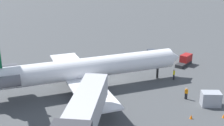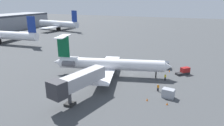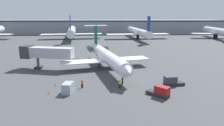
# 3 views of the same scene
# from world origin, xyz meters

# --- Properties ---
(ground_plane) EXTENTS (400.00, 400.00, 0.10)m
(ground_plane) POSITION_xyz_m (0.00, 0.00, -0.05)
(ground_plane) COLOR #424447
(regional_jet) EXTENTS (23.39, 31.55, 10.52)m
(regional_jet) POSITION_xyz_m (-2.83, 5.46, 3.34)
(regional_jet) COLOR white
(regional_jet) RESTS_ON ground_plane
(jet_bridge) EXTENTS (13.90, 6.01, 5.95)m
(jet_bridge) POSITION_xyz_m (-18.71, 5.49, 4.25)
(jet_bridge) COLOR #ADADB2
(jet_bridge) RESTS_ON ground_plane
(ground_crew_marshaller) EXTENTS (0.45, 0.48, 1.69)m
(ground_crew_marshaller) POSITION_xyz_m (-7.65, -8.79, 0.86)
(ground_crew_marshaller) COLOR black
(ground_crew_marshaller) RESTS_ON ground_plane
(ground_crew_loader) EXTENTS (0.47, 0.40, 1.69)m
(ground_crew_loader) POSITION_xyz_m (-0.44, -9.34, 0.86)
(ground_crew_loader) COLOR black
(ground_crew_loader) RESTS_ON ground_plane
(baggage_tug_lead) EXTENTS (4.12, 1.81, 1.90)m
(baggage_tug_lead) POSITION_xyz_m (9.96, -8.25, 0.84)
(baggage_tug_lead) COLOR #262628
(baggage_tug_lead) RESTS_ON ground_plane
(baggage_tug_trailing) EXTENTS (3.80, 3.83, 1.90)m
(baggage_tug_trailing) POSITION_xyz_m (6.10, -13.47, 0.84)
(baggage_tug_trailing) COLOR #262628
(baggage_tug_trailing) RESTS_ON ground_plane
(cargo_container_uld) EXTENTS (1.95, 2.66, 1.90)m
(cargo_container_uld) POSITION_xyz_m (-9.88, -11.30, 0.95)
(cargo_container_uld) COLOR #999EA8
(cargo_container_uld) RESTS_ON ground_plane
(traffic_cone_near) EXTENTS (0.36, 0.36, 0.55)m
(traffic_cone_near) POSITION_xyz_m (-12.96, -7.56, 0.28)
(traffic_cone_near) COLOR orange
(traffic_cone_near) RESTS_ON ground_plane
(traffic_cone_mid) EXTENTS (0.36, 0.36, 0.55)m
(traffic_cone_mid) POSITION_xyz_m (6.68, -9.56, 0.28)
(traffic_cone_mid) COLOR orange
(traffic_cone_mid) RESTS_ON ground_plane
(traffic_cone_far) EXTENTS (0.36, 0.36, 0.55)m
(traffic_cone_far) POSITION_xyz_m (-13.22, -11.56, 0.28)
(traffic_cone_far) COLOR orange
(traffic_cone_far) RESTS_ON ground_plane
(parked_airliner_east_mid) EXTENTS (27.98, 32.88, 13.35)m
(parked_airliner_east_mid) POSITION_xyz_m (63.45, 70.23, 4.28)
(parked_airliner_east_mid) COLOR silver
(parked_airliner_east_mid) RESTS_ON ground_plane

